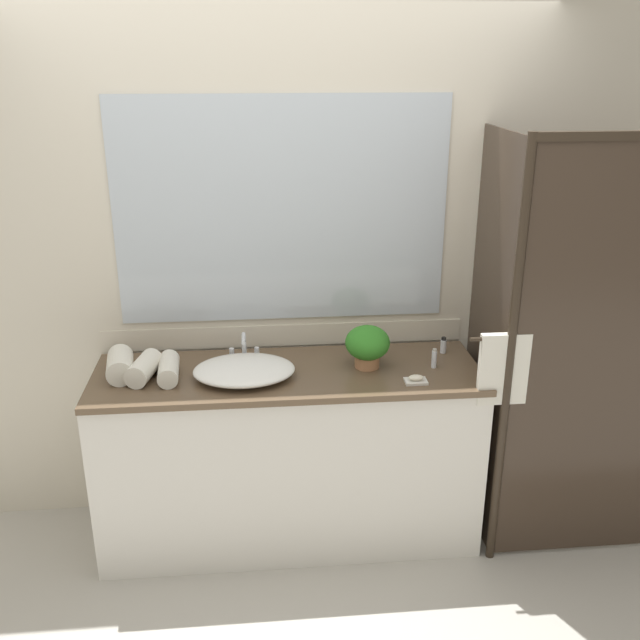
# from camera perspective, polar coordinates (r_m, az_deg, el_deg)

# --- Properties ---
(ground_plane) EXTENTS (8.00, 8.00, 0.00)m
(ground_plane) POSITION_cam_1_polar(r_m,az_deg,el_deg) (3.75, -2.38, -16.75)
(ground_plane) COLOR #B7B2A8
(wall_back_with_mirror) EXTENTS (4.40, 0.06, 2.60)m
(wall_back_with_mirror) POSITION_cam_1_polar(r_m,az_deg,el_deg) (3.46, -3.02, 4.37)
(wall_back_with_mirror) COLOR beige
(wall_back_with_mirror) RESTS_ON ground_plane
(vanity_cabinet) EXTENTS (1.80, 0.58, 0.90)m
(vanity_cabinet) POSITION_cam_1_polar(r_m,az_deg,el_deg) (3.51, -2.50, -10.79)
(vanity_cabinet) COLOR silver
(vanity_cabinet) RESTS_ON ground_plane
(shower_enclosure) EXTENTS (1.20, 0.59, 2.00)m
(shower_enclosure) POSITION_cam_1_polar(r_m,az_deg,el_deg) (3.37, 19.76, -2.43)
(shower_enclosure) COLOR #2D2319
(shower_enclosure) RESTS_ON ground_plane
(sink_basin) EXTENTS (0.46, 0.36, 0.07)m
(sink_basin) POSITION_cam_1_polar(r_m,az_deg,el_deg) (3.23, -6.14, -4.03)
(sink_basin) COLOR white
(sink_basin) RESTS_ON vanity_cabinet
(faucet) EXTENTS (0.17, 0.14, 0.14)m
(faucet) POSITION_cam_1_polar(r_m,az_deg,el_deg) (3.40, -6.13, -2.50)
(faucet) COLOR silver
(faucet) RESTS_ON vanity_cabinet
(potted_plant) EXTENTS (0.21, 0.21, 0.20)m
(potted_plant) POSITION_cam_1_polar(r_m,az_deg,el_deg) (3.29, 3.85, -1.98)
(potted_plant) COLOR #B77A51
(potted_plant) RESTS_ON vanity_cabinet
(soap_dish) EXTENTS (0.10, 0.07, 0.04)m
(soap_dish) POSITION_cam_1_polar(r_m,az_deg,el_deg) (3.20, 7.74, -4.79)
(soap_dish) COLOR silver
(soap_dish) RESTS_ON vanity_cabinet
(amenity_bottle_lotion) EXTENTS (0.03, 0.03, 0.08)m
(amenity_bottle_lotion) POSITION_cam_1_polar(r_m,az_deg,el_deg) (3.52, 9.92, -2.04)
(amenity_bottle_lotion) COLOR silver
(amenity_bottle_lotion) RESTS_ON vanity_cabinet
(amenity_bottle_body_wash) EXTENTS (0.02, 0.02, 0.09)m
(amenity_bottle_body_wash) POSITION_cam_1_polar(r_m,az_deg,el_deg) (3.35, 9.20, -3.09)
(amenity_bottle_body_wash) COLOR silver
(amenity_bottle_body_wash) RESTS_ON vanity_cabinet
(rolled_towel_near_edge) EXTENTS (0.15, 0.24, 0.12)m
(rolled_towel_near_edge) POSITION_cam_1_polar(r_m,az_deg,el_deg) (3.33, -15.84, -3.52)
(rolled_towel_near_edge) COLOR silver
(rolled_towel_near_edge) RESTS_ON vanity_cabinet
(rolled_towel_middle) EXTENTS (0.15, 0.24, 0.10)m
(rolled_towel_middle) POSITION_cam_1_polar(r_m,az_deg,el_deg) (3.29, -14.03, -3.80)
(rolled_towel_middle) COLOR silver
(rolled_towel_middle) RESTS_ON vanity_cabinet
(rolled_towel_far_edge) EXTENTS (0.11, 0.25, 0.09)m
(rolled_towel_far_edge) POSITION_cam_1_polar(r_m,az_deg,el_deg) (3.27, -12.12, -3.88)
(rolled_towel_far_edge) COLOR silver
(rolled_towel_far_edge) RESTS_ON vanity_cabinet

